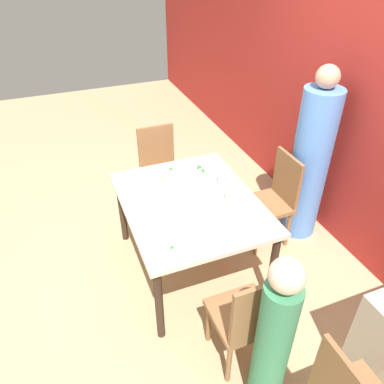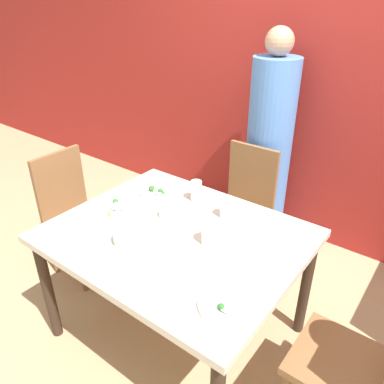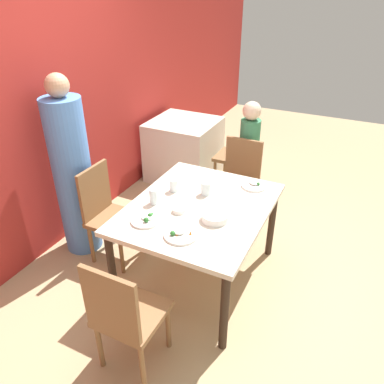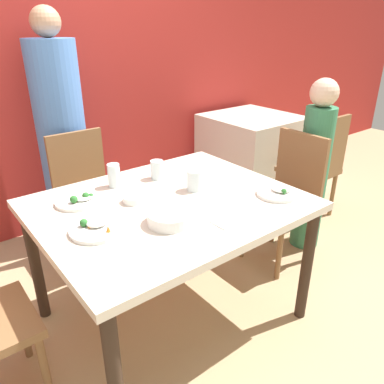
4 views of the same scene
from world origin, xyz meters
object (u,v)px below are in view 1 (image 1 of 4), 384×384
chair_adult_spot (274,198)px  chair_child_spot (248,317)px  person_adult (310,164)px  person_child (273,341)px  glass_water_tall (203,208)px  plate_rice_adult (168,175)px  bowl_curry (163,194)px

chair_adult_spot → chair_child_spot: size_ratio=1.00×
chair_adult_spot → chair_child_spot: 1.36m
person_adult → person_child: size_ratio=1.34×
chair_child_spot → person_child: 0.30m
glass_water_tall → person_adult: bearing=103.2°
plate_rice_adult → person_child: bearing=2.1°
glass_water_tall → chair_adult_spot: bearing=108.3°
person_child → bowl_curry: (-1.38, -0.20, 0.16)m
person_adult → bowl_curry: 1.38m
chair_adult_spot → chair_child_spot: same height
person_child → chair_child_spot: bearing=180.0°
plate_rice_adult → glass_water_tall: size_ratio=2.15×
person_child → glass_water_tall: size_ratio=11.05×
chair_child_spot → person_adult: (-1.07, 1.18, 0.29)m
person_adult → plate_rice_adult: (-0.33, -1.24, -0.02)m
person_adult → person_child: person_adult is taller
bowl_curry → glass_water_tall: bearing=34.7°
chair_child_spot → person_child: person_child is taller
glass_water_tall → person_child: bearing=-1.0°
person_adult → glass_water_tall: 1.20m
chair_adult_spot → person_adult: person_adult is taller
plate_rice_adult → glass_water_tall: glass_water_tall is taller
chair_adult_spot → person_child: (1.34, -0.85, 0.12)m
chair_adult_spot → plate_rice_adult: bearing=-109.8°
person_adult → person_child: bearing=-41.5°
bowl_curry → glass_water_tall: size_ratio=1.82×
chair_adult_spot → bowl_curry: size_ratio=4.42×
chair_child_spot → plate_rice_adult: (-1.39, -0.06, 0.27)m
chair_child_spot → person_adult: 1.62m
person_adult → plate_rice_adult: 1.29m
person_adult → plate_rice_adult: person_adult is taller
chair_child_spot → bowl_curry: size_ratio=4.42×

